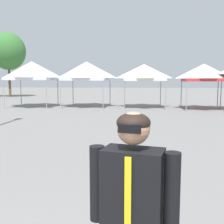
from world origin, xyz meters
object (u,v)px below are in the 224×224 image
Objects in this scene: canopy_tent_right_of_center at (32,71)px; tree_behind_tents_right at (8,51)px; canopy_tent_behind_left at (144,73)px; canopy_tent_center at (86,71)px; person_foreground at (133,216)px; canopy_tent_behind_right at (204,73)px.

tree_behind_tents_right is (-7.27, 11.50, 2.68)m from canopy_tent_right_of_center.
canopy_tent_right_of_center is 1.08× the size of canopy_tent_behind_left.
canopy_tent_right_of_center is at bearing -173.78° from canopy_tent_center.
tree_behind_tents_right reaches higher than canopy_tent_center.
tree_behind_tents_right is at bearing 117.03° from person_foreground.
canopy_tent_center reaches higher than canopy_tent_behind_right.
tree_behind_tents_right reaches higher than canopy_tent_behind_left.
person_foreground is (-4.64, -17.18, -1.46)m from canopy_tent_behind_right.
person_foreground is 33.14m from tree_behind_tents_right.
canopy_tent_behind_left reaches higher than canopy_tent_behind_right.
canopy_tent_behind_left is 1.01× the size of canopy_tent_behind_right.
canopy_tent_behind_right is at bearing -2.71° from canopy_tent_right_of_center.
tree_behind_tents_right is (-19.57, 12.08, 2.86)m from canopy_tent_behind_right.
canopy_tent_right_of_center is 13.86m from tree_behind_tents_right.
canopy_tent_behind_left is at bearing 1.77° from canopy_tent_right_of_center.
canopy_tent_behind_left is 1.76× the size of person_foreground.
canopy_tent_center is at bearing -44.41° from tree_behind_tents_right.
canopy_tent_center is 0.45× the size of tree_behind_tents_right.
canopy_tent_right_of_center reaches higher than person_foreground.
canopy_tent_behind_right is 0.41× the size of tree_behind_tents_right.
canopy_tent_behind_right is (12.31, -0.58, -0.18)m from canopy_tent_right_of_center.
person_foreground is 0.24× the size of tree_behind_tents_right.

